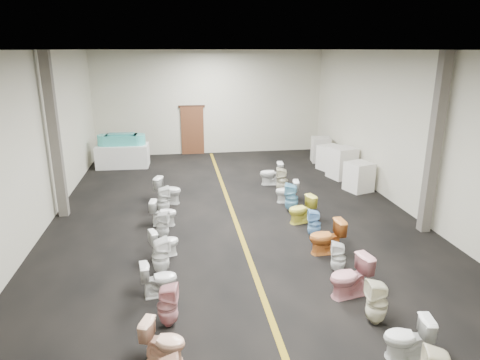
% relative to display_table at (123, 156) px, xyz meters
% --- Properties ---
extents(floor, '(16.00, 16.00, 0.00)m').
position_rel_display_table_xyz_m(floor, '(3.66, -6.13, -0.45)').
color(floor, black).
rests_on(floor, ground).
extents(ceiling, '(16.00, 16.00, 0.00)m').
position_rel_display_table_xyz_m(ceiling, '(3.66, -6.13, 4.05)').
color(ceiling, black).
rests_on(ceiling, ground).
extents(wall_back, '(10.00, 0.00, 10.00)m').
position_rel_display_table_xyz_m(wall_back, '(3.66, 1.87, 1.80)').
color(wall_back, beige).
rests_on(wall_back, ground).
extents(wall_front, '(10.00, 0.00, 10.00)m').
position_rel_display_table_xyz_m(wall_front, '(3.66, -14.13, 1.80)').
color(wall_front, beige).
rests_on(wall_front, ground).
extents(wall_left, '(0.00, 16.00, 16.00)m').
position_rel_display_table_xyz_m(wall_left, '(-1.34, -6.13, 1.80)').
color(wall_left, beige).
rests_on(wall_left, ground).
extents(wall_right, '(0.00, 16.00, 16.00)m').
position_rel_display_table_xyz_m(wall_right, '(8.66, -6.13, 1.80)').
color(wall_right, beige).
rests_on(wall_right, ground).
extents(aisle_stripe, '(0.12, 15.60, 0.01)m').
position_rel_display_table_xyz_m(aisle_stripe, '(3.66, -6.13, -0.44)').
color(aisle_stripe, '#816612').
rests_on(aisle_stripe, floor).
extents(back_door, '(1.00, 0.10, 2.10)m').
position_rel_display_table_xyz_m(back_door, '(2.86, 1.81, 0.60)').
color(back_door, '#562D19').
rests_on(back_door, floor).
extents(door_frame, '(1.15, 0.08, 0.10)m').
position_rel_display_table_xyz_m(door_frame, '(2.86, 1.82, 1.67)').
color(door_frame, '#331C11').
rests_on(door_frame, back_door).
extents(column_left, '(0.25, 0.25, 4.50)m').
position_rel_display_table_xyz_m(column_left, '(-1.09, -5.13, 1.80)').
color(column_left, '#59544C').
rests_on(column_left, floor).
extents(column_right, '(0.25, 0.25, 4.50)m').
position_rel_display_table_xyz_m(column_right, '(8.41, -7.63, 1.80)').
color(column_right, '#59544C').
rests_on(column_right, floor).
extents(display_table, '(2.04, 1.07, 0.89)m').
position_rel_display_table_xyz_m(display_table, '(0.00, 0.00, 0.00)').
color(display_table, white).
rests_on(display_table, floor).
extents(bathtub, '(1.86, 0.74, 0.55)m').
position_rel_display_table_xyz_m(bathtub, '(-0.00, 0.00, 0.62)').
color(bathtub, '#40B8B0').
rests_on(bathtub, display_table).
extents(appliance_crate_a, '(0.94, 0.94, 0.96)m').
position_rel_display_table_xyz_m(appliance_crate_a, '(8.06, -4.28, 0.03)').
color(appliance_crate_a, white).
rests_on(appliance_crate_a, floor).
extents(appliance_crate_b, '(1.01, 1.01, 1.13)m').
position_rel_display_table_xyz_m(appliance_crate_b, '(8.06, -2.78, 0.12)').
color(appliance_crate_b, silver).
rests_on(appliance_crate_b, floor).
extents(appliance_crate_c, '(1.07, 1.07, 0.94)m').
position_rel_display_table_xyz_m(appliance_crate_c, '(8.06, -1.65, 0.03)').
color(appliance_crate_c, white).
rests_on(appliance_crate_c, floor).
extents(appliance_crate_d, '(0.82, 0.82, 1.02)m').
position_rel_display_table_xyz_m(appliance_crate_d, '(8.06, -0.40, 0.07)').
color(appliance_crate_d, beige).
rests_on(appliance_crate_d, floor).
extents(toilet_left_2, '(0.75, 0.58, 0.67)m').
position_rel_display_table_xyz_m(toilet_left_2, '(1.84, -11.57, -0.11)').
color(toilet_left_2, beige).
rests_on(toilet_left_2, floor).
extents(toilet_left_3, '(0.40, 0.39, 0.77)m').
position_rel_display_table_xyz_m(toilet_left_3, '(1.89, -10.71, -0.06)').
color(toilet_left_3, '#D49096').
rests_on(toilet_left_3, floor).
extents(toilet_left_4, '(0.73, 0.49, 0.70)m').
position_rel_display_table_xyz_m(toilet_left_4, '(1.71, -9.73, -0.10)').
color(toilet_left_4, white).
rests_on(toilet_left_4, floor).
extents(toilet_left_5, '(0.46, 0.45, 0.79)m').
position_rel_display_table_xyz_m(toilet_left_5, '(1.72, -8.88, -0.05)').
color(toilet_left_5, white).
rests_on(toilet_left_5, floor).
extents(toilet_left_6, '(0.73, 0.55, 0.66)m').
position_rel_display_table_xyz_m(toilet_left_6, '(1.78, -8.09, -0.11)').
color(toilet_left_6, white).
rests_on(toilet_left_6, floor).
extents(toilet_left_7, '(0.38, 0.38, 0.71)m').
position_rel_display_table_xyz_m(toilet_left_7, '(1.72, -7.16, -0.09)').
color(toilet_left_7, silver).
rests_on(toilet_left_7, floor).
extents(toilet_left_8, '(0.73, 0.49, 0.70)m').
position_rel_display_table_xyz_m(toilet_left_8, '(1.72, -6.28, -0.10)').
color(toilet_left_8, white).
rests_on(toilet_left_8, floor).
extents(toilet_left_9, '(0.43, 0.42, 0.80)m').
position_rel_display_table_xyz_m(toilet_left_9, '(1.70, -5.41, -0.05)').
color(toilet_left_9, silver).
rests_on(toilet_left_9, floor).
extents(toilet_left_10, '(0.90, 0.69, 0.81)m').
position_rel_display_table_xyz_m(toilet_left_10, '(1.84, -4.55, -0.04)').
color(toilet_left_10, silver).
rests_on(toilet_left_10, floor).
extents(toilet_right_1, '(0.75, 0.50, 0.71)m').
position_rel_display_table_xyz_m(toilet_right_1, '(5.47, -12.05, -0.09)').
color(toilet_right_1, white).
rests_on(toilet_right_1, floor).
extents(toilet_right_2, '(0.39, 0.39, 0.80)m').
position_rel_display_table_xyz_m(toilet_right_2, '(5.41, -11.16, -0.04)').
color(toilet_right_2, beige).
rests_on(toilet_right_2, floor).
extents(toilet_right_3, '(0.88, 0.61, 0.82)m').
position_rel_display_table_xyz_m(toilet_right_3, '(5.28, -10.30, -0.04)').
color(toilet_right_3, pink).
rests_on(toilet_right_3, floor).
extents(toilet_right_4, '(0.39, 0.39, 0.69)m').
position_rel_display_table_xyz_m(toilet_right_4, '(5.40, -9.40, -0.10)').
color(toilet_right_4, white).
rests_on(toilet_right_4, floor).
extents(toilet_right_5, '(0.81, 0.48, 0.81)m').
position_rel_display_table_xyz_m(toilet_right_5, '(5.45, -8.51, -0.04)').
color(toilet_right_5, '#CA702C').
rests_on(toilet_right_5, floor).
extents(toilet_right_6, '(0.39, 0.38, 0.73)m').
position_rel_display_table_xyz_m(toilet_right_6, '(5.45, -7.63, -0.08)').
color(toilet_right_6, '#7DB7EC').
rests_on(toilet_right_6, floor).
extents(toilet_right_7, '(0.82, 0.59, 0.75)m').
position_rel_display_table_xyz_m(toilet_right_7, '(5.41, -6.66, -0.07)').
color(toilet_right_7, '#EDE34E').
rests_on(toilet_right_7, floor).
extents(toilet_right_8, '(0.50, 0.49, 0.84)m').
position_rel_display_table_xyz_m(toilet_right_8, '(5.36, -5.82, -0.02)').
color(toilet_right_8, '#73B9DA').
rests_on(toilet_right_8, floor).
extents(toilet_right_9, '(0.75, 0.50, 0.71)m').
position_rel_display_table_xyz_m(toilet_right_9, '(5.42, -5.04, -0.09)').
color(toilet_right_9, white).
rests_on(toilet_right_9, floor).
extents(toilet_right_10, '(0.47, 0.46, 0.85)m').
position_rel_display_table_xyz_m(toilet_right_10, '(5.49, -4.14, -0.02)').
color(toilet_right_10, beige).
rests_on(toilet_right_10, floor).
extents(toilet_right_11, '(0.82, 0.52, 0.79)m').
position_rel_display_table_xyz_m(toilet_right_11, '(5.34, -3.19, -0.05)').
color(toilet_right_11, white).
rests_on(toilet_right_11, floor).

